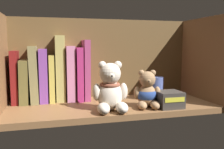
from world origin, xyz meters
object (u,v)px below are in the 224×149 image
at_px(pillar_candle, 156,89).
at_px(teddy_bear_smaller, 147,93).
at_px(book_5, 60,68).
at_px(small_product_box, 169,99).
at_px(teddy_bear_larger, 110,90).
at_px(book_4, 52,78).
at_px(book_2, 34,74).
at_px(book_3, 44,75).
at_px(book_1, 25,81).
at_px(book_0, 16,77).
at_px(book_6, 70,73).
at_px(book_8, 85,70).
at_px(book_7, 78,74).

bearing_deg(pillar_candle, teddy_bear_smaller, -129.34).
height_order(book_5, teddy_bear_smaller, book_5).
bearing_deg(small_product_box, teddy_bear_larger, 176.98).
bearing_deg(pillar_candle, book_4, 166.61).
distance_m(book_4, teddy_bear_smaller, 0.36).
bearing_deg(book_2, teddy_bear_larger, -38.83).
xyz_separation_m(book_3, book_5, (0.06, 0.00, 0.02)).
bearing_deg(book_5, teddy_bear_smaller, -33.14).
distance_m(book_1, book_3, 0.07).
distance_m(pillar_candle, small_product_box, 0.12).
bearing_deg(book_0, book_2, 0.00).
distance_m(book_4, book_5, 0.05).
xyz_separation_m(book_1, teddy_bear_larger, (0.28, -0.20, -0.01)).
height_order(book_1, teddy_bear_larger, teddy_bear_larger).
distance_m(book_6, book_8, 0.06).
bearing_deg(book_6, book_5, 180.00).
xyz_separation_m(book_4, teddy_bear_smaller, (0.31, -0.18, -0.04)).
bearing_deg(book_8, teddy_bear_larger, -75.37).
bearing_deg(small_product_box, book_4, 151.73).
distance_m(book_1, book_8, 0.23).
xyz_separation_m(book_6, book_7, (0.03, 0.00, -0.00)).
bearing_deg(book_8, book_2, 180.00).
height_order(book_3, book_7, book_7).
bearing_deg(teddy_bear_larger, book_5, 127.23).
bearing_deg(book_6, book_4, 180.00).
xyz_separation_m(book_0, book_4, (0.13, 0.00, -0.01)).
bearing_deg(teddy_bear_larger, book_4, 132.68).
bearing_deg(book_8, pillar_candle, -19.64).
bearing_deg(pillar_candle, book_2, 168.42).
bearing_deg(teddy_bear_smaller, book_6, 142.98).
xyz_separation_m(teddy_bear_smaller, small_product_box, (0.07, -0.02, -0.02)).
xyz_separation_m(book_8, small_product_box, (0.25, -0.21, -0.09)).
bearing_deg(book_4, book_2, 180.00).
xyz_separation_m(book_2, book_3, (0.03, 0.00, -0.01)).
xyz_separation_m(book_5, teddy_bear_smaller, (0.28, -0.18, -0.07)).
height_order(book_8, pillar_candle, book_8).
height_order(book_6, book_8, book_8).
bearing_deg(book_2, book_5, 0.00).
distance_m(teddy_bear_larger, teddy_bear_smaller, 0.13).
xyz_separation_m(book_2, book_8, (0.19, 0.00, 0.01)).
relative_size(book_1, book_5, 0.64).
bearing_deg(book_4, book_0, 180.00).
bearing_deg(book_5, book_6, 0.00).
bearing_deg(book_1, teddy_bear_smaller, -24.16).
xyz_separation_m(book_0, book_5, (0.16, 0.00, 0.03)).
height_order(book_0, book_5, book_5).
relative_size(book_6, book_8, 0.90).
bearing_deg(book_5, small_product_box, -30.38).
distance_m(book_1, teddy_bear_larger, 0.34).
height_order(book_2, teddy_bear_larger, book_2).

